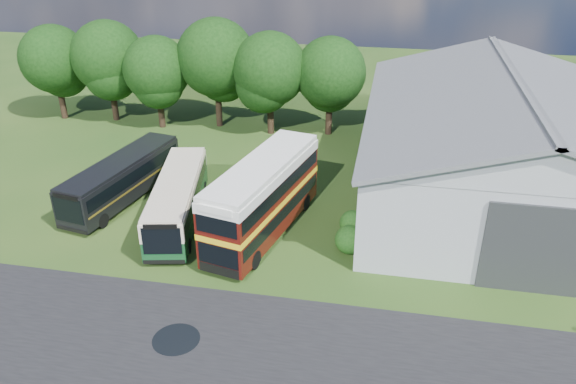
% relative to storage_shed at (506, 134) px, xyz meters
% --- Properties ---
extents(ground, '(120.00, 120.00, 0.00)m').
position_rel_storage_shed_xyz_m(ground, '(-15.00, -15.98, -4.17)').
color(ground, '#1C3B13').
rests_on(ground, ground).
extents(asphalt_road, '(60.00, 8.00, 0.02)m').
position_rel_storage_shed_xyz_m(asphalt_road, '(-12.00, -18.98, -4.17)').
color(asphalt_road, black).
rests_on(asphalt_road, ground).
extents(puddle, '(2.20, 2.20, 0.01)m').
position_rel_storage_shed_xyz_m(puddle, '(-16.50, -18.98, -4.17)').
color(puddle, black).
rests_on(puddle, ground).
extents(storage_shed, '(18.80, 24.80, 8.15)m').
position_rel_storage_shed_xyz_m(storage_shed, '(0.00, 0.00, 0.00)').
color(storage_shed, gray).
rests_on(storage_shed, ground).
extents(tree_far_left, '(6.12, 6.12, 8.64)m').
position_rel_storage_shed_xyz_m(tree_far_left, '(-38.00, 8.02, 1.40)').
color(tree_far_left, black).
rests_on(tree_far_left, ground).
extents(tree_left_a, '(6.46, 6.46, 9.12)m').
position_rel_storage_shed_xyz_m(tree_left_a, '(-33.00, 8.52, 1.71)').
color(tree_left_a, black).
rests_on(tree_left_a, ground).
extents(tree_left_b, '(5.78, 5.78, 8.16)m').
position_rel_storage_shed_xyz_m(tree_left_b, '(-28.00, 7.52, 1.09)').
color(tree_left_b, black).
rests_on(tree_left_b, ground).
extents(tree_mid, '(6.80, 6.80, 9.60)m').
position_rel_storage_shed_xyz_m(tree_mid, '(-23.00, 8.82, 2.02)').
color(tree_mid, black).
rests_on(tree_mid, ground).
extents(tree_right_a, '(6.26, 6.26, 8.83)m').
position_rel_storage_shed_xyz_m(tree_right_a, '(-18.00, 7.82, 1.52)').
color(tree_right_a, black).
rests_on(tree_right_a, ground).
extents(tree_right_b, '(5.98, 5.98, 8.45)m').
position_rel_storage_shed_xyz_m(tree_right_b, '(-13.00, 8.62, 1.27)').
color(tree_right_b, black).
rests_on(tree_right_b, ground).
extents(shrub_front, '(1.70, 1.70, 1.70)m').
position_rel_storage_shed_xyz_m(shrub_front, '(-9.40, -9.98, -4.17)').
color(shrub_front, '#194714').
rests_on(shrub_front, ground).
extents(shrub_mid, '(1.60, 1.60, 1.60)m').
position_rel_storage_shed_xyz_m(shrub_mid, '(-9.40, -7.98, -4.17)').
color(shrub_mid, '#194714').
rests_on(shrub_mid, ground).
extents(bus_green_single, '(4.55, 10.82, 2.91)m').
position_rel_storage_shed_xyz_m(bus_green_single, '(-20.27, -8.54, -2.62)').
color(bus_green_single, black).
rests_on(bus_green_single, ground).
extents(bus_maroon_double, '(5.09, 11.19, 4.66)m').
position_rel_storage_shed_xyz_m(bus_maroon_double, '(-14.72, -8.85, -1.84)').
color(bus_maroon_double, black).
rests_on(bus_maroon_double, ground).
extents(bus_dark_single, '(4.30, 10.74, 2.89)m').
position_rel_storage_shed_xyz_m(bus_dark_single, '(-25.03, -6.36, -2.63)').
color(bus_dark_single, black).
rests_on(bus_dark_single, ground).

